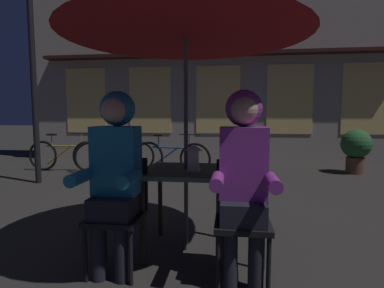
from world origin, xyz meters
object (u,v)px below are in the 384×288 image
object	(u,v)px
cafe_table	(186,180)
potted_plant	(356,148)
chair_right	(242,212)
lantern	(194,157)
street_lamp	(31,27)
bicycle_nearest	(65,155)
bicycle_second	(115,156)
person_left_hooded	(115,164)
bicycle_third	(171,157)
patio_umbrella	(186,14)
person_right_hooded	(243,167)
chair_left	(119,207)

from	to	relation	value
cafe_table	potted_plant	bearing A→B (deg)	53.24
chair_right	lantern	bearing A→B (deg)	144.13
street_lamp	bicycle_nearest	size ratio (longest dim) A/B	2.31
bicycle_nearest	bicycle_second	xyz separation A→B (m)	(1.13, 0.00, 0.00)
person_left_hooded	street_lamp	distance (m)	4.20
bicycle_second	bicycle_third	size ratio (longest dim) A/B	0.99
patio_umbrella	person_right_hooded	world-z (taller)	patio_umbrella
lantern	chair_right	xyz separation A→B (m)	(0.40, -0.29, -0.37)
person_right_hooded	bicycle_nearest	size ratio (longest dim) A/B	0.83
chair_left	bicycle_second	world-z (taller)	chair_left
cafe_table	person_left_hooded	world-z (taller)	person_left_hooded
patio_umbrella	bicycle_third	world-z (taller)	patio_umbrella
person_right_hooded	potted_plant	distance (m)	5.08
chair_right	street_lamp	xyz separation A→B (m)	(-3.52, 2.71, 2.23)
lantern	bicycle_second	distance (m)	4.17
street_lamp	bicycle_third	bearing A→B (deg)	26.95
lantern	chair_right	world-z (taller)	lantern
person_left_hooded	potted_plant	size ratio (longest dim) A/B	1.52
person_left_hooded	street_lamp	bearing A→B (deg)	132.73
chair_left	person_left_hooded	bearing A→B (deg)	-90.00
person_right_hooded	person_left_hooded	bearing A→B (deg)	180.00
street_lamp	chair_right	bearing A→B (deg)	-37.63
patio_umbrella	lantern	world-z (taller)	patio_umbrella
chair_right	potted_plant	bearing A→B (deg)	60.16
potted_plant	lantern	bearing A→B (deg)	-125.53
chair_right	potted_plant	distance (m)	5.02
lantern	chair_left	bearing A→B (deg)	-152.32
chair_left	person_left_hooded	size ratio (longest dim) A/B	0.62
patio_umbrella	potted_plant	bearing A→B (deg)	53.24
bicycle_nearest	bicycle_third	xyz separation A→B (m)	(2.36, -0.01, 0.00)
person_left_hooded	bicycle_second	world-z (taller)	person_left_hooded
person_right_hooded	bicycle_nearest	bearing A→B (deg)	133.20
chair_right	bicycle_third	world-z (taller)	chair_right
bicycle_third	bicycle_second	bearing A→B (deg)	179.71
patio_umbrella	chair_left	bearing A→B (deg)	-142.45
chair_left	street_lamp	world-z (taller)	street_lamp
patio_umbrella	person_left_hooded	distance (m)	1.37
patio_umbrella	lantern	bearing A→B (deg)	-45.24
cafe_table	chair_left	world-z (taller)	chair_left
lantern	chair_left	xyz separation A→B (m)	(-0.56, -0.29, -0.37)
person_left_hooded	person_right_hooded	distance (m)	0.96
patio_umbrella	potted_plant	distance (m)	5.20
cafe_table	street_lamp	world-z (taller)	street_lamp
patio_umbrella	chair_right	xyz separation A→B (m)	(0.48, -0.37, -1.57)
bicycle_third	potted_plant	bearing A→B (deg)	7.82
patio_umbrella	person_left_hooded	size ratio (longest dim) A/B	1.65
cafe_table	bicycle_second	xyz separation A→B (m)	(-2.05, 3.47, -0.29)
street_lamp	potted_plant	size ratio (longest dim) A/B	4.22
potted_plant	cafe_table	bearing A→B (deg)	-126.76
cafe_table	person_right_hooded	bearing A→B (deg)	-41.57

